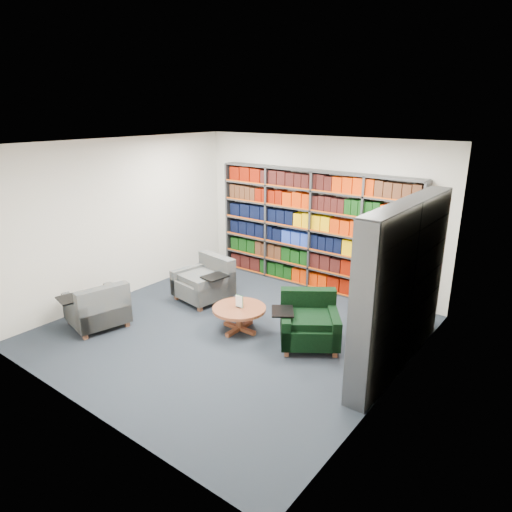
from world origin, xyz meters
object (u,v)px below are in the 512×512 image
Objects in this scene: chair_teal_front at (99,309)px; coffee_table at (239,312)px; chair_teal_left at (207,282)px; chair_green_right at (309,323)px.

chair_teal_front is 1.27× the size of coffee_table.
chair_teal_left is at bearing 153.75° from coffee_table.
chair_teal_left is 2.29m from chair_green_right.
chair_green_right is at bearing 28.67° from chair_teal_front.
chair_teal_left reaches higher than coffee_table.
chair_teal_front is (-2.84, -1.55, -0.00)m from chair_green_right.
chair_green_right is 1.09× the size of chair_teal_front.
chair_green_right is 1.08m from coffee_table.
chair_teal_front is 2.19m from coffee_table.
chair_teal_left is at bearing 172.82° from chair_green_right.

